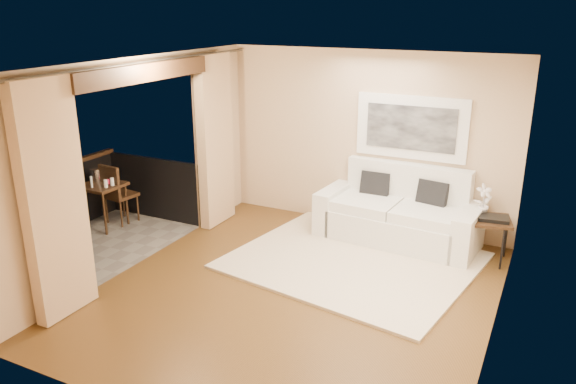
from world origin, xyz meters
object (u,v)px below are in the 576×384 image
Objects in this scene: balcony_chair_far at (115,190)px; ice_bucket at (97,175)px; orchid at (484,200)px; side_table at (489,223)px; sofa at (399,215)px; balcony_chair_near at (29,226)px; bistro_table at (102,189)px.

balcony_chair_far is 4.85× the size of ice_bucket.
orchid is 2.17× the size of ice_bucket.
side_table is at bearing -160.52° from balcony_chair_far.
balcony_chair_far is at bearing -157.84° from sofa.
orchid reaches higher than balcony_chair_near.
sofa reaches higher than orchid.
bistro_table is 3.49× the size of ice_bucket.
balcony_chair_near is at bearing -83.97° from bistro_table.
bistro_table is at bearing -27.50° from ice_bucket.
bistro_table is at bearing 114.57° from balcony_chair_near.
balcony_chair_far is (-5.42, -1.19, 0.02)m from side_table.
sofa is 2.43× the size of balcony_chair_far.
orchid is 0.44× the size of balcony_chair_near.
balcony_chair_near is 4.95× the size of ice_bucket.
balcony_chair_far is at bearing 65.99° from bistro_table.
side_table is at bearing 46.74° from balcony_chair_near.
orchid is at bearing -159.19° from balcony_chair_far.
balcony_chair_far is at bearing 111.05° from balcony_chair_near.
ice_bucket is (-5.57, -1.39, -0.02)m from orchid.
ice_bucket reaches higher than side_table.
sofa is 11.78× the size of ice_bucket.
sofa reaches higher than bistro_table.
side_table is 0.66× the size of balcony_chair_near.
ice_bucket is (-0.26, -0.10, 0.24)m from balcony_chair_far.
balcony_chair_near is (-5.35, -2.87, 0.03)m from side_table.
sofa is at bearing 17.84° from ice_bucket.
sofa is 3.38× the size of bistro_table.
ice_bucket is (-0.33, 1.58, 0.22)m from balcony_chair_near.
balcony_chair_far reaches higher than ice_bucket.
bistro_table is at bearing -165.93° from side_table.
orchid is 0.45× the size of balcony_chair_far.
balcony_chair_far is (0.08, 0.19, -0.05)m from bistro_table.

